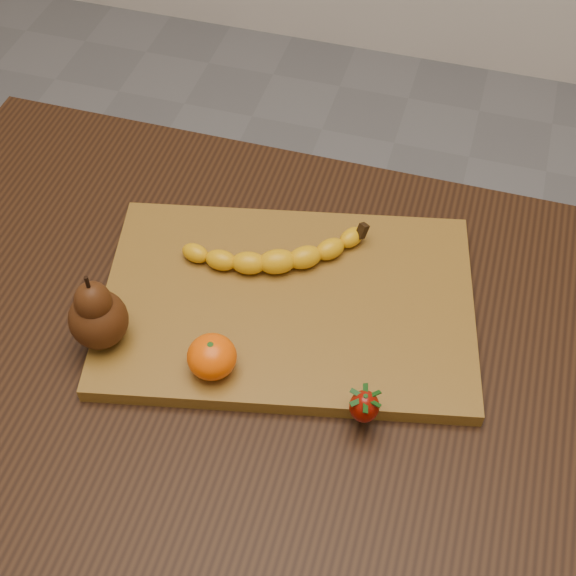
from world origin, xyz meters
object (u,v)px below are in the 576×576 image
(mandarin, at_px, (212,357))
(table, at_px, (244,387))
(cutting_board, at_px, (288,304))
(pear, at_px, (95,309))

(mandarin, bearing_deg, table, 76.63)
(cutting_board, relative_size, mandarin, 8.01)
(pear, bearing_deg, table, 18.08)
(table, xyz_separation_m, mandarin, (-0.01, -0.06, 0.14))
(mandarin, bearing_deg, cutting_board, 66.63)
(table, height_order, cutting_board, cutting_board)
(table, xyz_separation_m, pear, (-0.15, -0.05, 0.17))
(cutting_board, height_order, mandarin, mandarin)
(cutting_board, xyz_separation_m, pear, (-0.19, -0.12, 0.06))
(pear, bearing_deg, cutting_board, 31.27)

